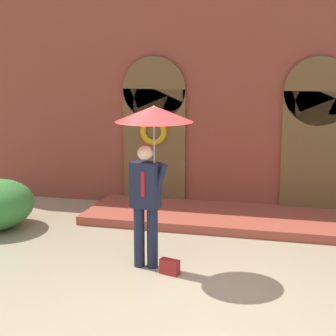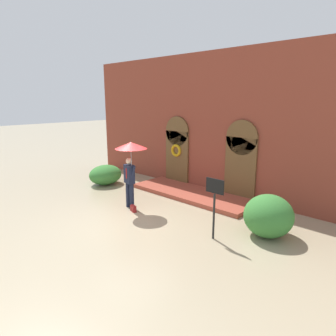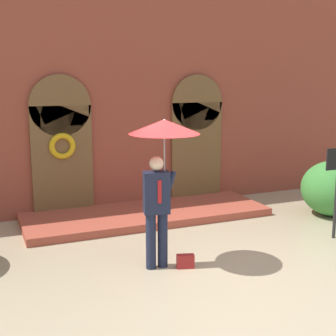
# 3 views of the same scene
# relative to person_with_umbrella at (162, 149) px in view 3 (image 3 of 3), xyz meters

# --- Properties ---
(ground_plane) EXTENTS (80.00, 80.00, 0.00)m
(ground_plane) POSITION_rel_person_with_umbrella_xyz_m (0.67, -0.48, -1.91)
(ground_plane) COLOR tan
(building_facade) EXTENTS (14.00, 2.30, 5.60)m
(building_facade) POSITION_rel_person_with_umbrella_xyz_m (0.67, 3.67, 0.77)
(building_facade) COLOR brown
(building_facade) RESTS_ON ground
(person_with_umbrella) EXTENTS (1.10, 1.10, 2.36)m
(person_with_umbrella) POSITION_rel_person_with_umbrella_xyz_m (0.00, 0.00, 0.00)
(person_with_umbrella) COLOR #191E33
(person_with_umbrella) RESTS_ON ground
(handbag) EXTENTS (0.30, 0.20, 0.22)m
(handbag) POSITION_rel_person_with_umbrella_xyz_m (0.31, -0.20, -1.80)
(handbag) COLOR maroon
(handbag) RESTS_ON ground
(shrub_right) EXTENTS (1.36, 1.39, 1.20)m
(shrub_right) POSITION_rel_person_with_umbrella_xyz_m (4.50, 1.20, -1.31)
(shrub_right) COLOR #387A33
(shrub_right) RESTS_ON ground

